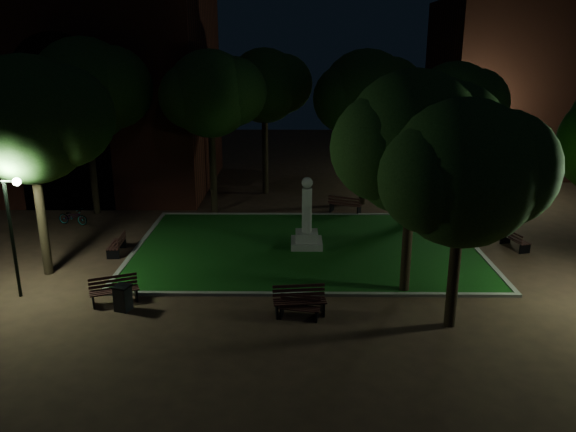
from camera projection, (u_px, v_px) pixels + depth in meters
name	position (u px, v px, depth m)	size (l,w,h in m)	color
ground	(308.00, 264.00, 23.45)	(80.00, 80.00, 0.00)	#402A1E
lawn	(307.00, 247.00, 25.36)	(15.00, 10.00, 0.08)	#103F0F
lawn_kerb	(307.00, 247.00, 25.35)	(15.40, 10.40, 0.12)	slate
monument	(307.00, 228.00, 25.09)	(1.40, 1.40, 3.20)	gray
building_main	(48.00, 70.00, 34.68)	(20.00, 12.00, 15.00)	#4A1D13
building_far	(550.00, 86.00, 40.69)	(16.00, 10.00, 12.00)	#4A1D13
tree_west	(32.00, 120.00, 20.75)	(5.88, 4.80, 8.53)	black
tree_north_wl	(212.00, 94.00, 28.93)	(5.53, 4.52, 8.66)	black
tree_north_er	(368.00, 96.00, 30.75)	(6.22, 5.08, 8.67)	black
tree_ne	(456.00, 105.00, 29.73)	(5.56, 4.54, 8.04)	black
tree_se	(466.00, 173.00, 16.85)	(5.57, 4.55, 7.35)	black
tree_nw	(87.00, 90.00, 28.82)	(6.54, 5.34, 9.28)	black
tree_far_north	(266.00, 86.00, 32.98)	(5.34, 4.36, 8.71)	black
tree_extra	(417.00, 143.00, 19.27)	(6.19, 5.05, 8.07)	black
lamppost_sw	(9.00, 215.00, 19.56)	(1.18, 0.28, 4.43)	black
lamppost_nw	(73.00, 154.00, 31.42)	(1.18, 0.28, 4.24)	black
lamppost_ne	(484.00, 146.00, 33.71)	(1.18, 0.28, 4.24)	black
bench_near_left	(299.00, 301.00, 18.98)	(1.85, 0.82, 0.98)	black
bench_near_right	(300.00, 308.00, 18.73)	(1.44, 0.73, 0.76)	black
bench_west_near	(114.00, 291.00, 19.88)	(1.77, 1.18, 0.92)	black
bench_left_side	(118.00, 245.00, 24.58)	(0.64, 1.59, 0.85)	black
bench_right_side	(514.00, 240.00, 25.19)	(0.96, 1.65, 0.86)	black
bench_far_side	(345.00, 205.00, 30.54)	(1.88, 1.26, 0.98)	black
trash_bin	(123.00, 298.00, 19.25)	(0.66, 0.66, 0.91)	black
bicycle	(73.00, 217.00, 28.61)	(0.56, 1.61, 0.85)	black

